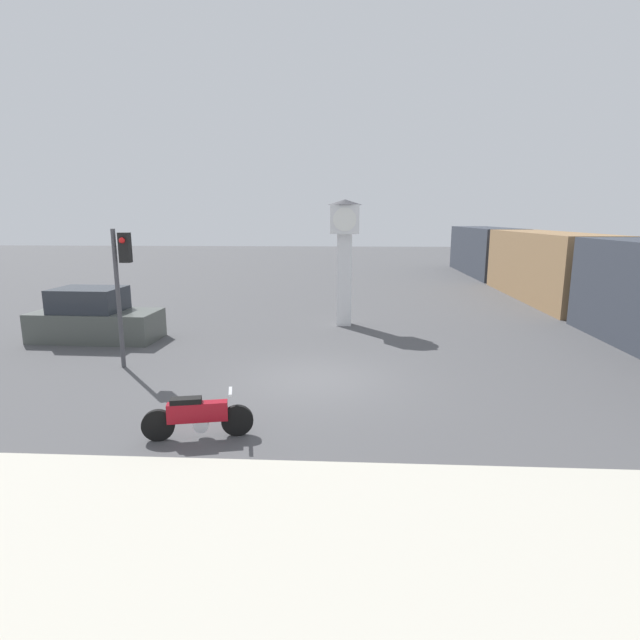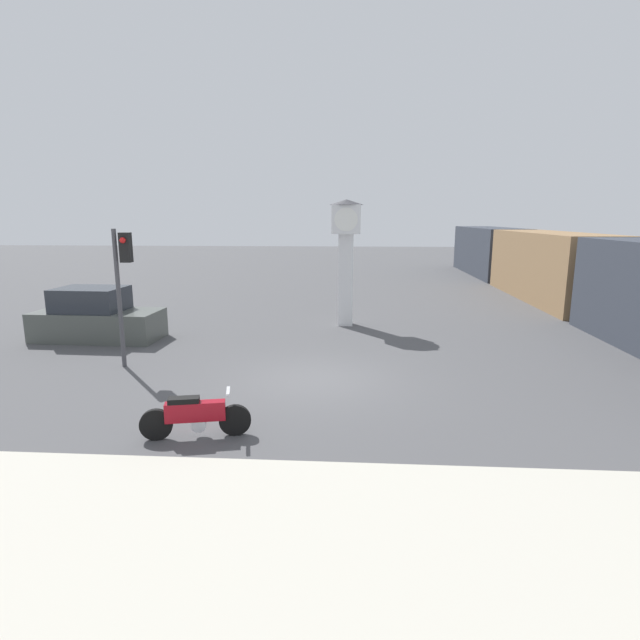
{
  "view_description": "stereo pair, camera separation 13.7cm",
  "coord_description": "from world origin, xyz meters",
  "px_view_note": "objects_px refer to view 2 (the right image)",
  "views": [
    {
      "loc": [
        0.85,
        -12.35,
        4.15
      ],
      "look_at": [
        0.09,
        1.27,
        1.33
      ],
      "focal_mm": 28.0,
      "sensor_mm": 36.0,
      "label": 1
    },
    {
      "loc": [
        0.99,
        -12.34,
        4.15
      ],
      "look_at": [
        0.09,
        1.27,
        1.33
      ],
      "focal_mm": 28.0,
      "sensor_mm": 36.0,
      "label": 2
    }
  ],
  "objects_px": {
    "motorcycle": "(195,416)",
    "parked_car": "(96,318)",
    "freight_train": "(550,266)",
    "traffic_light": "(122,273)",
    "clock_tower": "(346,243)"
  },
  "relations": [
    {
      "from": "clock_tower",
      "to": "traffic_light",
      "type": "distance_m",
      "value": 8.49
    },
    {
      "from": "traffic_light",
      "to": "motorcycle",
      "type": "bearing_deg",
      "value": -53.16
    },
    {
      "from": "parked_car",
      "to": "freight_train",
      "type": "bearing_deg",
      "value": 29.39
    },
    {
      "from": "motorcycle",
      "to": "freight_train",
      "type": "distance_m",
      "value": 21.59
    },
    {
      "from": "parked_car",
      "to": "motorcycle",
      "type": "bearing_deg",
      "value": -50.29
    },
    {
      "from": "motorcycle",
      "to": "freight_train",
      "type": "relative_size",
      "value": 0.06
    },
    {
      "from": "traffic_light",
      "to": "parked_car",
      "type": "height_order",
      "value": "traffic_light"
    },
    {
      "from": "freight_train",
      "to": "clock_tower",
      "type": "bearing_deg",
      "value": -146.18
    },
    {
      "from": "motorcycle",
      "to": "parked_car",
      "type": "xyz_separation_m",
      "value": [
        -5.83,
        7.5,
        0.31
      ]
    },
    {
      "from": "motorcycle",
      "to": "parked_car",
      "type": "relative_size",
      "value": 0.48
    },
    {
      "from": "motorcycle",
      "to": "clock_tower",
      "type": "distance_m",
      "value": 11.09
    },
    {
      "from": "clock_tower",
      "to": "freight_train",
      "type": "bearing_deg",
      "value": 33.82
    },
    {
      "from": "freight_train",
      "to": "parked_car",
      "type": "height_order",
      "value": "freight_train"
    },
    {
      "from": "freight_train",
      "to": "motorcycle",
      "type": "bearing_deg",
      "value": -126.8
    },
    {
      "from": "motorcycle",
      "to": "parked_car",
      "type": "distance_m",
      "value": 9.5
    }
  ]
}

